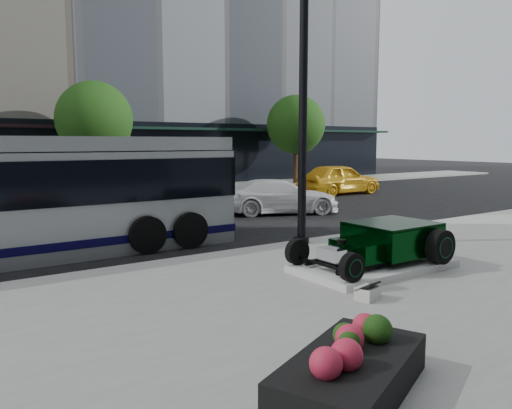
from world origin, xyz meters
TOP-DOWN VIEW (x-y plane):
  - ground at (0.00, 0.00)m, footprint 120.00×120.00m
  - sidewalk_far at (0.00, 14.00)m, footprint 70.00×4.00m
  - street_trees at (1.15, 13.07)m, footprint 29.80×3.80m
  - display_plinth at (1.17, -5.40)m, footprint 3.40×1.80m
  - hot_rod at (1.51, -5.40)m, footprint 3.22×2.00m
  - info_plaque at (-0.46, -6.74)m, footprint 0.46×0.38m
  - lamppost at (1.69, -2.41)m, footprint 0.40×0.40m
  - flower_planter at (-3.01, -8.86)m, footprint 2.34×1.79m
  - white_sedan at (5.08, 2.99)m, footprint 5.00×3.56m
  - yellow_taxi at (12.09, 6.97)m, footprint 4.82×1.94m

SIDE VIEW (x-z plane):
  - ground at x=0.00m, z-range 0.00..0.00m
  - sidewalk_far at x=0.00m, z-range 0.00..0.12m
  - display_plinth at x=1.17m, z-range 0.12..0.27m
  - info_plaque at x=-0.46m, z-range 0.09..0.40m
  - flower_planter at x=-3.01m, z-range 0.03..0.71m
  - white_sedan at x=5.08m, z-range 0.00..1.34m
  - hot_rod at x=1.51m, z-range 0.29..1.10m
  - yellow_taxi at x=12.09m, z-range 0.00..1.64m
  - lamppost at x=1.69m, z-range -0.16..7.20m
  - street_trees at x=1.15m, z-range 0.92..6.62m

